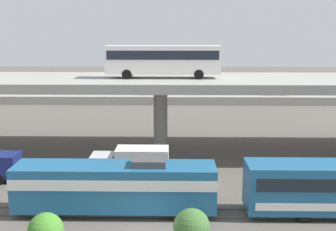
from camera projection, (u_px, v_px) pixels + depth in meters
rail_strip_near at (152, 217)px, 30.12m from camera, size 110.00×0.12×0.12m
rail_strip_far at (153, 208)px, 31.50m from camera, size 110.00×0.12×0.12m
train_locomotive at (105, 185)px, 30.45m from camera, size 15.49×3.04×4.18m
highway_overpass at (160, 85)px, 45.02m from camera, size 96.00×11.96×8.17m
transit_bus_on_overpass at (163, 58)px, 44.22m from camera, size 12.00×2.68×3.40m
service_truck_east at (132, 163)px, 37.08m from camera, size 6.80×2.46×3.04m
pier_parking_lot at (167, 96)px, 80.64m from camera, size 71.32×11.85×1.48m
parked_car_0 at (196, 90)px, 77.99m from camera, size 4.18×1.82×1.50m
parked_car_1 at (149, 90)px, 77.55m from camera, size 4.15×1.90×1.50m
parked_car_2 at (275, 91)px, 77.28m from camera, size 4.68×1.91×1.50m
parked_car_3 at (70, 88)px, 80.11m from camera, size 4.28×1.93×1.50m
parked_car_4 at (103, 86)px, 83.22m from camera, size 4.01×1.84×1.50m
harbor_water at (169, 85)px, 103.33m from camera, size 140.00×36.00×0.01m
shrub_left at (46, 230)px, 25.83m from camera, size 2.19×2.19×2.19m
shrub_right at (192, 227)px, 26.16m from camera, size 2.31×2.31×2.31m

